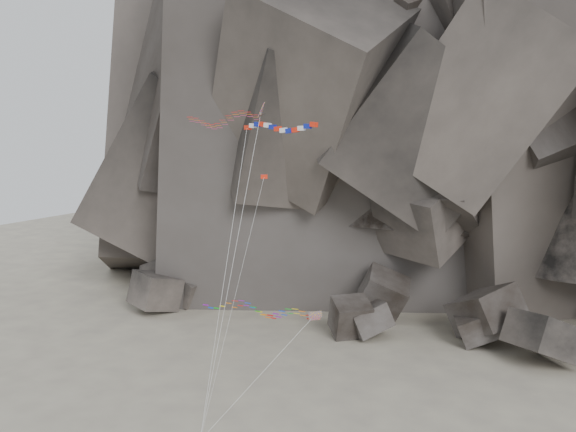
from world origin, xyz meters
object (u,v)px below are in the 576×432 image
at_px(banner_kite, 278,130).
at_px(parafoil_kite, 254,308).
at_px(delta_kite, 219,119).
at_px(pennant_kite, 252,224).

bearing_deg(banner_kite, parafoil_kite, 170.47).
relative_size(delta_kite, parafoil_kite, 2.18).
distance_m(delta_kite, banner_kite, 5.82).
height_order(delta_kite, parafoil_kite, delta_kite).
bearing_deg(delta_kite, parafoil_kite, 26.09).
bearing_deg(parafoil_kite, pennant_kite, -88.90).
height_order(banner_kite, parafoil_kite, banner_kite).
bearing_deg(banner_kite, delta_kite, -159.08).
xyz_separation_m(delta_kite, banner_kite, (5.71, 0.55, -0.98)).
bearing_deg(delta_kite, pennant_kite, -25.66).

